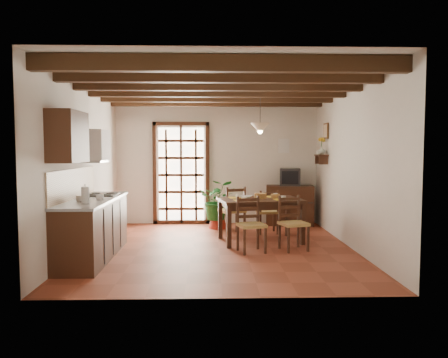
{
  "coord_description": "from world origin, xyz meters",
  "views": [
    {
      "loc": [
        -0.12,
        -7.31,
        1.69
      ],
      "look_at": [
        0.1,
        0.4,
        1.15
      ],
      "focal_mm": 35.0,
      "sensor_mm": 36.0,
      "label": 1
    }
  ],
  "objects_px": {
    "kitchen_counter": "(93,227)",
    "potted_plant": "(218,201)",
    "chair_near_right": "(293,233)",
    "pendant_lamp": "(260,127)",
    "crt_tv": "(290,177)",
    "sideboard": "(290,205)",
    "dining_table": "(260,204)",
    "chair_near_left": "(251,235)",
    "chair_far_right": "(267,220)",
    "chair_far_left": "(232,219)"
  },
  "relations": [
    {
      "from": "crt_tv",
      "to": "pendant_lamp",
      "type": "bearing_deg",
      "value": -108.05
    },
    {
      "from": "chair_near_right",
      "to": "crt_tv",
      "type": "bearing_deg",
      "value": 64.29
    },
    {
      "from": "dining_table",
      "to": "chair_near_right",
      "type": "height_order",
      "value": "chair_near_right"
    },
    {
      "from": "sideboard",
      "to": "chair_near_left",
      "type": "bearing_deg",
      "value": -105.57
    },
    {
      "from": "crt_tv",
      "to": "potted_plant",
      "type": "height_order",
      "value": "potted_plant"
    },
    {
      "from": "chair_near_right",
      "to": "chair_far_left",
      "type": "xyz_separation_m",
      "value": [
        -0.95,
        1.34,
        0.02
      ]
    },
    {
      "from": "kitchen_counter",
      "to": "chair_near_right",
      "type": "height_order",
      "value": "kitchen_counter"
    },
    {
      "from": "chair_far_left",
      "to": "sideboard",
      "type": "height_order",
      "value": "chair_far_left"
    },
    {
      "from": "chair_near_left",
      "to": "chair_near_right",
      "type": "relative_size",
      "value": 1.0
    },
    {
      "from": "potted_plant",
      "to": "chair_near_right",
      "type": "bearing_deg",
      "value": -58.89
    },
    {
      "from": "sideboard",
      "to": "dining_table",
      "type": "bearing_deg",
      "value": -108.42
    },
    {
      "from": "chair_far_left",
      "to": "potted_plant",
      "type": "xyz_separation_m",
      "value": [
        -0.28,
        0.7,
        0.27
      ]
    },
    {
      "from": "kitchen_counter",
      "to": "dining_table",
      "type": "bearing_deg",
      "value": 22.02
    },
    {
      "from": "chair_far_right",
      "to": "chair_near_right",
      "type": "bearing_deg",
      "value": 94.23
    },
    {
      "from": "chair_near_right",
      "to": "pendant_lamp",
      "type": "height_order",
      "value": "pendant_lamp"
    },
    {
      "from": "sideboard",
      "to": "kitchen_counter",
      "type": "bearing_deg",
      "value": -133.88
    },
    {
      "from": "chair_far_right",
      "to": "potted_plant",
      "type": "relative_size",
      "value": 0.39
    },
    {
      "from": "chair_near_right",
      "to": "potted_plant",
      "type": "bearing_deg",
      "value": 104.17
    },
    {
      "from": "chair_near_right",
      "to": "pendant_lamp",
      "type": "xyz_separation_m",
      "value": [
        -0.48,
        0.77,
        1.8
      ]
    },
    {
      "from": "chair_near_left",
      "to": "chair_far_right",
      "type": "bearing_deg",
      "value": 58.35
    },
    {
      "from": "chair_near_left",
      "to": "sideboard",
      "type": "xyz_separation_m",
      "value": [
        1.08,
        2.52,
        0.16
      ]
    },
    {
      "from": "chair_near_right",
      "to": "sideboard",
      "type": "bearing_deg",
      "value": 64.31
    },
    {
      "from": "chair_far_left",
      "to": "kitchen_counter",
      "type": "bearing_deg",
      "value": 15.8
    },
    {
      "from": "chair_near_right",
      "to": "potted_plant",
      "type": "relative_size",
      "value": 0.41
    },
    {
      "from": "kitchen_counter",
      "to": "crt_tv",
      "type": "height_order",
      "value": "kitchen_counter"
    },
    {
      "from": "pendant_lamp",
      "to": "chair_near_right",
      "type": "bearing_deg",
      "value": -58.23
    },
    {
      "from": "potted_plant",
      "to": "chair_near_left",
      "type": "bearing_deg",
      "value": -76.53
    },
    {
      "from": "kitchen_counter",
      "to": "chair_near_left",
      "type": "relative_size",
      "value": 2.5
    },
    {
      "from": "kitchen_counter",
      "to": "chair_far_left",
      "type": "height_order",
      "value": "kitchen_counter"
    },
    {
      "from": "chair_near_left",
      "to": "kitchen_counter",
      "type": "bearing_deg",
      "value": 171.94
    },
    {
      "from": "crt_tv",
      "to": "kitchen_counter",
      "type": "bearing_deg",
      "value": -132.11
    },
    {
      "from": "pendant_lamp",
      "to": "chair_near_left",
      "type": "bearing_deg",
      "value": -104.82
    },
    {
      "from": "chair_far_left",
      "to": "potted_plant",
      "type": "bearing_deg",
      "value": -90.86
    },
    {
      "from": "chair_far_right",
      "to": "potted_plant",
      "type": "xyz_separation_m",
      "value": [
        -0.99,
        0.58,
        0.3
      ]
    },
    {
      "from": "kitchen_counter",
      "to": "pendant_lamp",
      "type": "height_order",
      "value": "pendant_lamp"
    },
    {
      "from": "kitchen_counter",
      "to": "potted_plant",
      "type": "distance_m",
      "value": 3.15
    },
    {
      "from": "dining_table",
      "to": "pendant_lamp",
      "type": "xyz_separation_m",
      "value": [
        0.0,
        0.1,
        1.39
      ]
    },
    {
      "from": "chair_far_left",
      "to": "dining_table",
      "type": "bearing_deg",
      "value": 102.84
    },
    {
      "from": "crt_tv",
      "to": "chair_far_right",
      "type": "bearing_deg",
      "value": -113.88
    },
    {
      "from": "chair_near_right",
      "to": "sideboard",
      "type": "xyz_separation_m",
      "value": [
        0.37,
        2.4,
        0.16
      ]
    },
    {
      "from": "pendant_lamp",
      "to": "potted_plant",
      "type": "bearing_deg",
      "value": 120.7
    },
    {
      "from": "crt_tv",
      "to": "potted_plant",
      "type": "bearing_deg",
      "value": -158.03
    },
    {
      "from": "chair_near_left",
      "to": "pendant_lamp",
      "type": "xyz_separation_m",
      "value": [
        0.24,
        0.89,
        1.8
      ]
    },
    {
      "from": "sideboard",
      "to": "pendant_lamp",
      "type": "bearing_deg",
      "value": -109.8
    },
    {
      "from": "chair_far_right",
      "to": "crt_tv",
      "type": "relative_size",
      "value": 1.73
    },
    {
      "from": "dining_table",
      "to": "sideboard",
      "type": "distance_m",
      "value": 1.94
    },
    {
      "from": "chair_near_left",
      "to": "crt_tv",
      "type": "height_order",
      "value": "crt_tv"
    },
    {
      "from": "kitchen_counter",
      "to": "chair_far_right",
      "type": "distance_m",
      "value": 3.51
    },
    {
      "from": "kitchen_counter",
      "to": "dining_table",
      "type": "height_order",
      "value": "kitchen_counter"
    },
    {
      "from": "dining_table",
      "to": "sideboard",
      "type": "bearing_deg",
      "value": 54.36
    }
  ]
}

